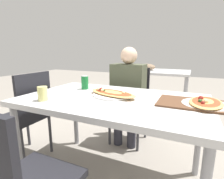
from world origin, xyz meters
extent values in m
plane|color=gray|center=(0.00, 0.00, 0.00)|extent=(14.00, 14.00, 0.00)
cube|color=silver|center=(0.00, 0.00, 0.71)|extent=(1.40, 0.85, 0.04)
cylinder|color=#99999E|center=(-0.64, -0.37, 0.34)|extent=(0.05, 0.05, 0.69)
cylinder|color=#99999E|center=(-0.64, 0.37, 0.34)|extent=(0.05, 0.05, 0.69)
cylinder|color=#99999E|center=(0.64, 0.37, 0.34)|extent=(0.05, 0.05, 0.69)
cube|color=black|center=(-0.11, 0.69, 0.44)|extent=(0.40, 0.40, 0.04)
cube|color=black|center=(-0.11, 0.87, 0.67)|extent=(0.38, 0.03, 0.43)
cylinder|color=#38383D|center=(0.06, 0.52, 0.21)|extent=(0.03, 0.03, 0.42)
cylinder|color=#38383D|center=(-0.28, 0.52, 0.21)|extent=(0.03, 0.03, 0.42)
cylinder|color=#38383D|center=(0.06, 0.86, 0.21)|extent=(0.03, 0.03, 0.42)
cylinder|color=#38383D|center=(-0.28, 0.86, 0.21)|extent=(0.03, 0.03, 0.42)
cube|color=black|center=(-0.96, -0.06, 0.44)|extent=(0.40, 0.40, 0.04)
cube|color=black|center=(-0.77, -0.06, 0.67)|extent=(0.03, 0.38, 0.43)
cylinder|color=#38383D|center=(-1.13, 0.11, 0.21)|extent=(0.03, 0.03, 0.42)
cylinder|color=#38383D|center=(-0.79, -0.23, 0.21)|extent=(0.03, 0.03, 0.42)
cylinder|color=#38383D|center=(-0.79, 0.11, 0.21)|extent=(0.03, 0.03, 0.42)
cylinder|color=#2D2D38|center=(-0.02, 0.57, 0.23)|extent=(0.10, 0.10, 0.46)
cylinder|color=#2D2D38|center=(-0.19, 0.57, 0.23)|extent=(0.10, 0.10, 0.46)
cube|color=#474C38|center=(-0.11, 0.66, 0.70)|extent=(0.37, 0.23, 0.48)
sphere|color=beige|center=(-0.11, 0.66, 1.03)|extent=(0.18, 0.18, 0.18)
cylinder|color=white|center=(-0.02, 0.05, 0.73)|extent=(0.31, 0.31, 0.01)
ellipsoid|color=tan|center=(-0.02, 0.05, 0.75)|extent=(0.48, 0.32, 0.02)
ellipsoid|color=#B24223|center=(-0.02, 0.05, 0.76)|extent=(0.39, 0.26, 0.01)
sphere|color=maroon|center=(-0.13, 0.05, 0.77)|extent=(0.03, 0.03, 0.03)
sphere|color=beige|center=(-0.16, 0.06, 0.77)|extent=(0.03, 0.03, 0.03)
sphere|color=#335928|center=(-0.10, 0.04, 0.77)|extent=(0.03, 0.03, 0.03)
sphere|color=beige|center=(0.07, 0.04, 0.76)|extent=(0.02, 0.02, 0.02)
sphere|color=beige|center=(-0.11, 0.04, 0.77)|extent=(0.03, 0.03, 0.03)
cylinder|color=#197233|center=(-0.37, 0.18, 0.79)|extent=(0.07, 0.07, 0.12)
cylinder|color=silver|center=(-0.37, 0.18, 0.85)|extent=(0.06, 0.06, 0.00)
cylinder|color=#E0DB7F|center=(-0.42, -0.28, 0.78)|extent=(0.07, 0.07, 0.10)
cube|color=brown|center=(0.55, 0.07, 0.73)|extent=(0.42, 0.30, 0.01)
cylinder|color=white|center=(0.64, 0.07, 0.73)|extent=(0.30, 0.30, 0.01)
ellipsoid|color=tan|center=(0.64, 0.07, 0.75)|extent=(0.22, 0.34, 0.02)
ellipsoid|color=#B24223|center=(0.64, 0.07, 0.76)|extent=(0.18, 0.28, 0.01)
sphere|color=maroon|center=(0.61, 0.10, 0.77)|extent=(0.03, 0.03, 0.03)
sphere|color=#335928|center=(0.60, 0.03, 0.77)|extent=(0.03, 0.03, 0.03)
sphere|color=maroon|center=(0.62, -0.01, 0.76)|extent=(0.02, 0.02, 0.02)
sphere|color=beige|center=(0.64, 0.03, 0.77)|extent=(0.03, 0.03, 0.03)
cube|color=silver|center=(-0.03, 2.10, 0.71)|extent=(1.10, 0.80, 0.04)
ellipsoid|color=#8C7259|center=(-0.25, 2.10, 0.79)|extent=(0.32, 0.24, 0.12)
cylinder|color=#99999E|center=(-0.53, 1.75, 0.34)|extent=(0.05, 0.05, 0.69)
cylinder|color=#99999E|center=(0.47, 1.75, 0.34)|extent=(0.05, 0.05, 0.69)
cylinder|color=#99999E|center=(-0.53, 2.45, 0.34)|extent=(0.05, 0.05, 0.69)
cylinder|color=#99999E|center=(0.47, 2.45, 0.34)|extent=(0.05, 0.05, 0.69)
camera|label=1|loc=(0.54, -1.18, 1.08)|focal=28.00mm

